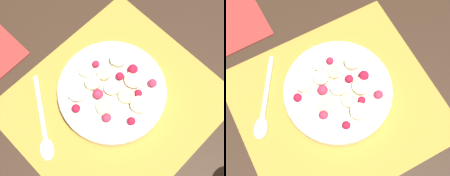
# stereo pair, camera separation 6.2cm
# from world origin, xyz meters

# --- Properties ---
(ground_plane) EXTENTS (3.00, 3.00, 0.00)m
(ground_plane) POSITION_xyz_m (0.00, 0.00, 0.00)
(ground_plane) COLOR #382619
(placemat) EXTENTS (0.40, 0.36, 0.01)m
(placemat) POSITION_xyz_m (0.00, 0.00, 0.00)
(placemat) COLOR gold
(placemat) RESTS_ON ground_plane
(fruit_bowl) EXTENTS (0.22, 0.22, 0.05)m
(fruit_bowl) POSITION_xyz_m (0.01, 0.02, 0.03)
(fruit_bowl) COLOR white
(fruit_bowl) RESTS_ON placemat
(spoon) EXTENTS (0.11, 0.16, 0.01)m
(spoon) POSITION_xyz_m (-0.14, 0.05, 0.01)
(spoon) COLOR silver
(spoon) RESTS_ON placemat
(napkin) EXTENTS (0.16, 0.15, 0.01)m
(napkin) POSITION_xyz_m (-0.13, 0.28, 0.00)
(napkin) COLOR #A3332D
(napkin) RESTS_ON ground_plane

